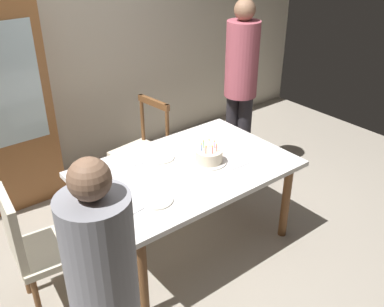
{
  "coord_description": "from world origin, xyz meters",
  "views": [
    {
      "loc": [
        -1.77,
        -2.29,
        2.42
      ],
      "look_at": [
        0.05,
        0.0,
        0.84
      ],
      "focal_mm": 40.64,
      "sensor_mm": 36.0,
      "label": 1
    }
  ],
  "objects_px": {
    "birthday_cake": "(209,157)",
    "chair_spindle_back": "(142,153)",
    "chair_upholstered": "(35,245)",
    "person_guest": "(241,80)",
    "dining_table": "(187,176)",
    "plate_near_celebrant": "(157,201)",
    "plate_far_side": "(161,158)",
    "person_celebrant": "(104,292)"
  },
  "relations": [
    {
      "from": "birthday_cake",
      "to": "person_celebrant",
      "type": "distance_m",
      "value": 1.61
    },
    {
      "from": "dining_table",
      "to": "chair_spindle_back",
      "type": "bearing_deg",
      "value": 81.8
    },
    {
      "from": "birthday_cake",
      "to": "plate_far_side",
      "type": "xyz_separation_m",
      "value": [
        -0.26,
        0.29,
        -0.04
      ]
    },
    {
      "from": "birthday_cake",
      "to": "person_guest",
      "type": "bearing_deg",
      "value": 34.32
    },
    {
      "from": "chair_upholstered",
      "to": "person_celebrant",
      "type": "xyz_separation_m",
      "value": [
        0.01,
        -1.01,
        0.38
      ]
    },
    {
      "from": "plate_far_side",
      "to": "person_guest",
      "type": "distance_m",
      "value": 1.32
    },
    {
      "from": "dining_table",
      "to": "chair_upholstered",
      "type": "relative_size",
      "value": 1.7
    },
    {
      "from": "chair_spindle_back",
      "to": "chair_upholstered",
      "type": "height_order",
      "value": "same"
    },
    {
      "from": "dining_table",
      "to": "person_celebrant",
      "type": "distance_m",
      "value": 1.51
    },
    {
      "from": "birthday_cake",
      "to": "chair_upholstered",
      "type": "height_order",
      "value": "chair_upholstered"
    },
    {
      "from": "birthday_cake",
      "to": "chair_spindle_back",
      "type": "xyz_separation_m",
      "value": [
        -0.05,
        0.91,
        -0.33
      ]
    },
    {
      "from": "plate_far_side",
      "to": "chair_upholstered",
      "type": "xyz_separation_m",
      "value": [
        -1.11,
        -0.14,
        -0.21
      ]
    },
    {
      "from": "plate_near_celebrant",
      "to": "person_guest",
      "type": "height_order",
      "value": "person_guest"
    },
    {
      "from": "dining_table",
      "to": "chair_spindle_back",
      "type": "height_order",
      "value": "chair_spindle_back"
    },
    {
      "from": "birthday_cake",
      "to": "plate_far_side",
      "type": "relative_size",
      "value": 1.27
    },
    {
      "from": "person_celebrant",
      "to": "person_guest",
      "type": "relative_size",
      "value": 0.9
    },
    {
      "from": "plate_near_celebrant",
      "to": "chair_spindle_back",
      "type": "distance_m",
      "value": 1.26
    },
    {
      "from": "plate_near_celebrant",
      "to": "chair_spindle_back",
      "type": "height_order",
      "value": "chair_spindle_back"
    },
    {
      "from": "chair_upholstered",
      "to": "person_guest",
      "type": "distance_m",
      "value": 2.45
    },
    {
      "from": "plate_near_celebrant",
      "to": "plate_far_side",
      "type": "relative_size",
      "value": 1.0
    },
    {
      "from": "dining_table",
      "to": "plate_near_celebrant",
      "type": "distance_m",
      "value": 0.51
    },
    {
      "from": "plate_far_side",
      "to": "person_celebrant",
      "type": "xyz_separation_m",
      "value": [
        -1.1,
        -1.15,
        0.18
      ]
    },
    {
      "from": "plate_far_side",
      "to": "plate_near_celebrant",
      "type": "bearing_deg",
      "value": -127.21
    },
    {
      "from": "plate_near_celebrant",
      "to": "chair_upholstered",
      "type": "relative_size",
      "value": 0.23
    },
    {
      "from": "plate_far_side",
      "to": "person_guest",
      "type": "height_order",
      "value": "person_guest"
    },
    {
      "from": "chair_spindle_back",
      "to": "person_guest",
      "type": "distance_m",
      "value": 1.2
    },
    {
      "from": "chair_spindle_back",
      "to": "person_celebrant",
      "type": "relative_size",
      "value": 0.59
    },
    {
      "from": "chair_upholstered",
      "to": "birthday_cake",
      "type": "bearing_deg",
      "value": -6.2
    },
    {
      "from": "plate_far_side",
      "to": "chair_upholstered",
      "type": "relative_size",
      "value": 0.23
    },
    {
      "from": "person_celebrant",
      "to": "chair_upholstered",
      "type": "bearing_deg",
      "value": 90.69
    },
    {
      "from": "dining_table",
      "to": "birthday_cake",
      "type": "height_order",
      "value": "birthday_cake"
    },
    {
      "from": "birthday_cake",
      "to": "person_guest",
      "type": "xyz_separation_m",
      "value": [
        0.97,
        0.66,
        0.24
      ]
    },
    {
      "from": "person_celebrant",
      "to": "person_guest",
      "type": "bearing_deg",
      "value": 33.08
    },
    {
      "from": "dining_table",
      "to": "chair_spindle_back",
      "type": "distance_m",
      "value": 0.89
    },
    {
      "from": "chair_spindle_back",
      "to": "person_guest",
      "type": "height_order",
      "value": "person_guest"
    },
    {
      "from": "dining_table",
      "to": "birthday_cake",
      "type": "distance_m",
      "value": 0.23
    },
    {
      "from": "chair_spindle_back",
      "to": "person_guest",
      "type": "xyz_separation_m",
      "value": [
        1.02,
        -0.24,
        0.57
      ]
    },
    {
      "from": "chair_upholstered",
      "to": "person_celebrant",
      "type": "height_order",
      "value": "person_celebrant"
    },
    {
      "from": "chair_spindle_back",
      "to": "person_celebrant",
      "type": "height_order",
      "value": "person_celebrant"
    },
    {
      "from": "plate_far_side",
      "to": "chair_spindle_back",
      "type": "relative_size",
      "value": 0.23
    },
    {
      "from": "birthday_cake",
      "to": "chair_spindle_back",
      "type": "bearing_deg",
      "value": 93.42
    },
    {
      "from": "dining_table",
      "to": "plate_near_celebrant",
      "type": "xyz_separation_m",
      "value": [
        -0.44,
        -0.24,
        0.09
      ]
    }
  ]
}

